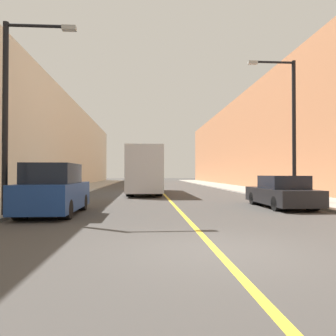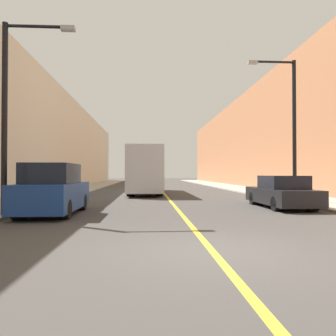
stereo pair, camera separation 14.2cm
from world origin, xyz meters
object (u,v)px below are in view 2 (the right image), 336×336
bus (145,170)px  street_lamp_right (290,121)px  parked_suv_left (53,191)px  car_right_near (281,193)px  street_lamp_left (11,104)px

bus → street_lamp_right: 12.19m
parked_suv_left → car_right_near: size_ratio=0.97×
street_lamp_left → parked_suv_left: bearing=30.6°
street_lamp_right → car_right_near: bearing=-123.4°
car_right_near → street_lamp_right: bearing=56.6°
parked_suv_left → car_right_near: (9.72, 1.93, -0.23)m
bus → car_right_near: (6.30, -11.19, -1.16)m
bus → parked_suv_left: bus is taller
car_right_near → parked_suv_left: bearing=-168.8°
street_lamp_right → parked_suv_left: bearing=-160.3°
bus → parked_suv_left: size_ratio=2.38×
bus → car_right_near: bus is taller
bus → street_lamp_left: size_ratio=1.57×
parked_suv_left → car_right_near: bearing=11.2°
bus → street_lamp_right: (7.65, -9.15, 2.52)m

